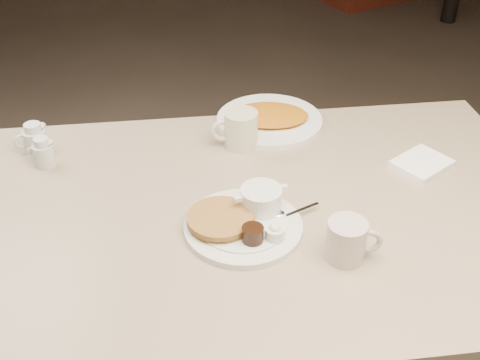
{
  "coord_description": "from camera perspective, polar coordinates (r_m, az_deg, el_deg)",
  "views": [
    {
      "loc": [
        -0.14,
        -1.05,
        1.59
      ],
      "look_at": [
        0.0,
        0.02,
        0.82
      ],
      "focal_mm": 43.76,
      "sensor_mm": 36.0,
      "label": 1
    }
  ],
  "objects": [
    {
      "name": "diner_table",
      "position": [
        1.46,
        0.1,
        -8.14
      ],
      "size": [
        1.5,
        0.9,
        0.75
      ],
      "color": "tan",
      "rests_on": "ground"
    },
    {
      "name": "main_plate",
      "position": [
        1.29,
        0.37,
        -3.78
      ],
      "size": [
        0.34,
        0.32,
        0.07
      ],
      "color": "silver",
      "rests_on": "diner_table"
    },
    {
      "name": "coffee_mug_near",
      "position": [
        1.22,
        10.44,
        -5.78
      ],
      "size": [
        0.12,
        0.09,
        0.09
      ],
      "color": "beige",
      "rests_on": "diner_table"
    },
    {
      "name": "napkin",
      "position": [
        1.56,
        17.29,
        1.5
      ],
      "size": [
        0.17,
        0.16,
        0.02
      ],
      "color": "white",
      "rests_on": "diner_table"
    },
    {
      "name": "coffee_mug_far",
      "position": [
        1.55,
        -0.01,
        4.95
      ],
      "size": [
        0.13,
        0.09,
        0.1
      ],
      "color": "beige",
      "rests_on": "diner_table"
    },
    {
      "name": "creamer_left",
      "position": [
        1.63,
        -19.4,
        3.82
      ],
      "size": [
        0.09,
        0.07,
        0.08
      ],
      "color": "silver",
      "rests_on": "diner_table"
    },
    {
      "name": "creamer_right",
      "position": [
        1.56,
        -18.62,
        2.48
      ],
      "size": [
        0.08,
        0.06,
        0.08
      ],
      "color": "silver",
      "rests_on": "diner_table"
    },
    {
      "name": "hash_plate",
      "position": [
        1.68,
        2.88,
        6.01
      ],
      "size": [
        0.35,
        0.35,
        0.04
      ],
      "color": "white",
      "rests_on": "diner_table"
    }
  ]
}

